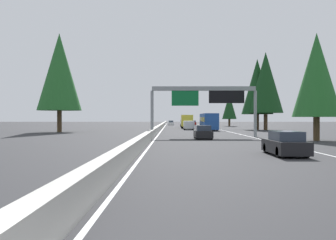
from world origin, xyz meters
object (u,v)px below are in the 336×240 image
pickup_distant_a (184,123)px  conifer_right_near (317,75)px  bus_far_right (209,121)px  conifer_right_distant (229,106)px  conifer_right_far (266,83)px  conifer_left_near (59,72)px  sedan_near_center (203,132)px  conifer_right_mid (257,87)px  box_truck_mid_right (187,121)px  sedan_mid_center (193,123)px  minivan_near_right (189,125)px  sedan_far_center (285,144)px  sign_gantry_overhead (205,97)px  sedan_mid_left (171,123)px

pickup_distant_a → conifer_right_near: size_ratio=0.52×
bus_far_right → conifer_right_distant: 33.82m
conifer_right_far → conifer_left_near: 37.25m
sedan_near_center → conifer_right_mid: bearing=-23.0°
box_truck_mid_right → conifer_right_near: conifer_right_near is taller
sedan_mid_center → conifer_right_distant: size_ratio=0.49×
sedan_mid_center → conifer_right_far: conifer_right_far is taller
sedan_near_center → conifer_right_distant: size_ratio=0.49×
sedan_near_center → conifer_right_far: bearing=-26.1°
minivan_near_right → conifer_right_near: (-34.95, -11.09, 5.61)m
sedan_far_center → sedan_near_center: (17.87, 3.43, 0.00)m
conifer_right_far → conifer_right_distant: 32.78m
conifer_right_mid → conifer_left_near: conifer_left_near is taller
pickup_distant_a → conifer_right_distant: bearing=-80.7°
sign_gantry_overhead → pickup_distant_a: 56.14m
sedan_mid_left → box_truck_mid_right: bearing=-174.2°
box_truck_mid_right → conifer_right_far: bearing=-133.1°
sedan_near_center → bus_far_right: size_ratio=0.38×
minivan_near_right → bus_far_right: bearing=-121.6°
conifer_right_distant → bus_far_right: bearing=164.4°
pickup_distant_a → conifer_right_distant: size_ratio=0.62×
sign_gantry_overhead → conifer_left_near: conifer_left_near is taller
bus_far_right → sedan_mid_center: (47.58, 0.09, -1.03)m
sedan_mid_left → conifer_right_mid: 49.91m
sedan_far_center → conifer_right_distant: (79.70, -9.20, 4.81)m
sedan_mid_left → conifer_right_mid: conifer_right_mid is taller
minivan_near_right → conifer_right_mid: size_ratio=0.37×
sign_gantry_overhead → conifer_right_near: (-7.02, -10.48, 1.76)m
conifer_right_near → conifer_right_far: (32.53, -3.26, 2.39)m
pickup_distant_a → conifer_left_near: conifer_left_near is taller
pickup_distant_a → sedan_mid_center: size_ratio=1.27×
sign_gantry_overhead → minivan_near_right: sign_gantry_overhead is taller
sedan_near_center → conifer_left_near: 29.95m
pickup_distant_a → conifer_right_near: bearing=-170.1°
conifer_right_distant → pickup_distant_a: bearing=99.3°
sedan_near_center → bus_far_right: (29.45, -3.62, 1.03)m
sedan_far_center → sedan_mid_left: (95.32, 6.95, 0.00)m
pickup_distant_a → sedan_far_center: bearing=-177.5°
pickup_distant_a → conifer_left_near: 47.01m
sedan_mid_left → bus_far_right: bus_far_right is taller
conifer_right_near → minivan_near_right: bearing=17.6°
sedan_far_center → sedan_mid_left: bearing=4.2°
minivan_near_right → conifer_right_far: size_ratio=0.34×
sedan_mid_left → conifer_right_far: conifer_right_far is taller
sedan_far_center → bus_far_right: bus_far_right is taller
box_truck_mid_right → sedan_mid_left: size_ratio=1.93×
conifer_right_far → conifer_right_distant: conifer_right_far is taller
box_truck_mid_right → conifer_right_far: 20.87m
bus_far_right → sedan_far_center: bearing=179.8°
sign_gantry_overhead → sedan_far_center: size_ratio=2.88×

